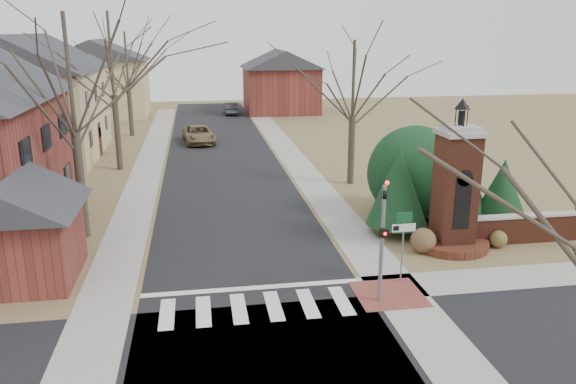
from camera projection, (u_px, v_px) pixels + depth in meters
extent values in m
plane|color=olive|center=(259.00, 319.00, 18.42)|extent=(120.00, 120.00, 0.00)
cube|color=black|center=(224.00, 165.00, 39.28)|extent=(8.00, 70.00, 0.01)
cube|color=black|center=(271.00, 371.00, 15.58)|extent=(120.00, 8.00, 0.01)
cube|color=silver|center=(256.00, 307.00, 19.18)|extent=(8.00, 2.20, 0.02)
cube|color=silver|center=(252.00, 288.00, 20.60)|extent=(8.00, 0.35, 0.02)
cube|color=gray|center=(297.00, 163.00, 40.08)|extent=(2.00, 60.00, 0.02)
cube|color=gray|center=(148.00, 168.00, 38.47)|extent=(2.00, 60.00, 0.02)
cube|color=brown|center=(389.00, 294.00, 20.12)|extent=(2.40, 2.40, 0.02)
cylinder|color=slate|center=(382.00, 245.00, 19.08)|extent=(0.14, 0.14, 4.20)
imported|color=black|center=(385.00, 190.00, 18.54)|extent=(0.15, 0.18, 0.90)
sphere|color=#FF0C05|center=(387.00, 183.00, 18.24)|extent=(0.14, 0.14, 0.14)
cube|color=black|center=(384.00, 233.00, 18.77)|extent=(0.28, 0.16, 0.30)
sphere|color=#FF0C05|center=(385.00, 234.00, 18.68)|extent=(0.11, 0.11, 0.11)
cylinder|color=slate|center=(402.00, 249.00, 20.83)|extent=(0.06, 0.06, 2.60)
cube|color=silver|center=(404.00, 228.00, 20.57)|extent=(0.90, 0.03, 0.30)
cube|color=black|center=(396.00, 228.00, 20.51)|extent=(0.22, 0.02, 0.18)
cube|color=#0F4925|center=(404.00, 217.00, 20.46)|extent=(0.60, 0.03, 0.40)
cylinder|color=#5F2B1C|center=(451.00, 243.00, 24.51)|extent=(3.20, 3.20, 0.36)
cube|color=#5F2B1C|center=(455.00, 192.00, 23.87)|extent=(1.50, 1.50, 5.00)
cube|color=black|center=(462.00, 204.00, 23.27)|extent=(0.70, 0.10, 2.20)
cube|color=gray|center=(460.00, 133.00, 23.16)|extent=(1.70, 1.70, 0.20)
cube|color=gray|center=(461.00, 128.00, 23.11)|extent=(1.30, 1.30, 0.20)
cylinder|color=black|center=(461.00, 118.00, 22.99)|extent=(0.20, 0.20, 0.60)
cone|color=black|center=(463.00, 104.00, 22.83)|extent=(0.64, 0.64, 0.45)
cube|color=#5F2B1C|center=(546.00, 228.00, 25.10)|extent=(7.50, 0.40, 1.20)
cube|color=gray|center=(548.00, 214.00, 24.92)|extent=(7.50, 0.50, 0.10)
cube|color=tan|center=(33.00, 114.00, 41.03)|extent=(9.00, 12.00, 6.40)
cube|color=maroon|center=(19.00, 245.00, 20.98)|extent=(4.00, 4.00, 2.80)
cube|color=tan|center=(100.00, 88.00, 61.22)|extent=(10.00, 8.00, 6.00)
cube|color=tan|center=(66.00, 51.00, 58.16)|extent=(0.75, 0.75, 3.08)
cube|color=maroon|center=(281.00, 90.00, 64.48)|extent=(8.00, 8.00, 5.00)
cube|color=maroon|center=(263.00, 61.00, 61.67)|extent=(0.75, 0.75, 2.80)
cylinder|color=#473D33|center=(396.00, 228.00, 26.11)|extent=(0.20, 0.20, 0.50)
cone|color=black|center=(398.00, 186.00, 25.54)|extent=(2.80, 2.80, 3.60)
cylinder|color=#473D33|center=(451.00, 217.00, 27.76)|extent=(0.20, 0.20, 0.50)
cone|color=black|center=(455.00, 170.00, 27.11)|extent=(3.40, 3.40, 4.20)
cylinder|color=#473D33|center=(499.00, 221.00, 27.12)|extent=(0.20, 0.20, 0.50)
cone|color=black|center=(503.00, 188.00, 26.67)|extent=(2.40, 2.40, 2.80)
sphere|color=black|center=(415.00, 169.00, 28.16)|extent=(4.80, 4.80, 4.80)
cylinder|color=#473D33|center=(81.00, 185.00, 25.19)|extent=(0.40, 0.40, 4.83)
cylinder|color=#473D33|center=(117.00, 133.00, 37.49)|extent=(0.40, 0.40, 5.04)
cylinder|color=#473D33|center=(130.00, 111.00, 49.82)|extent=(0.40, 0.40, 4.41)
cylinder|color=#473D33|center=(351.00, 150.00, 34.17)|extent=(0.40, 0.40, 4.20)
imported|color=brown|center=(199.00, 135.00, 46.95)|extent=(2.94, 5.36, 1.42)
imported|color=#34373C|center=(230.00, 108.00, 63.10)|extent=(1.51, 4.10, 1.34)
sphere|color=brown|center=(423.00, 240.00, 23.81)|extent=(1.09, 1.09, 1.09)
sphere|color=brown|center=(498.00, 239.00, 24.39)|extent=(0.77, 0.77, 0.77)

